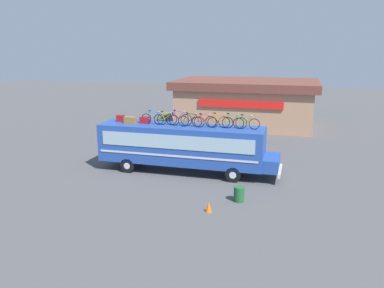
{
  "coord_description": "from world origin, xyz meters",
  "views": [
    {
      "loc": [
        7.15,
        -22.9,
        7.83
      ],
      "look_at": [
        0.73,
        0.0,
        1.9
      ],
      "focal_mm": 36.13,
      "sensor_mm": 36.0,
      "label": 1
    }
  ],
  "objects_px": {
    "rooftop_bicycle_2": "(166,119)",
    "traffic_cone": "(209,207)",
    "bus": "(183,145)",
    "rooftop_bicycle_4": "(191,121)",
    "rooftop_bicycle_6": "(219,122)",
    "luggage_bag_2": "(130,120)",
    "luggage_bag_3": "(145,120)",
    "luggage_bag_1": "(120,118)",
    "rooftop_bicycle_7": "(233,122)",
    "rooftop_bicycle_3": "(179,119)",
    "rooftop_bicycle_1": "(154,118)",
    "rooftop_bicycle_5": "(205,121)",
    "trash_bin": "(239,194)",
    "rooftop_bicycle_8": "(246,123)"
  },
  "relations": [
    {
      "from": "rooftop_bicycle_2",
      "to": "traffic_cone",
      "type": "xyz_separation_m",
      "value": [
        4.14,
        -5.68,
        -3.16
      ]
    },
    {
      "from": "rooftop_bicycle_8",
      "to": "traffic_cone",
      "type": "xyz_separation_m",
      "value": [
        -0.94,
        -5.81,
        -3.16
      ]
    },
    {
      "from": "rooftop_bicycle_1",
      "to": "rooftop_bicycle_3",
      "type": "height_order",
      "value": "rooftop_bicycle_3"
    },
    {
      "from": "rooftop_bicycle_2",
      "to": "rooftop_bicycle_3",
      "type": "xyz_separation_m",
      "value": [
        0.79,
        0.15,
        0.04
      ]
    },
    {
      "from": "luggage_bag_1",
      "to": "rooftop_bicycle_7",
      "type": "relative_size",
      "value": 0.27
    },
    {
      "from": "traffic_cone",
      "to": "rooftop_bicycle_6",
      "type": "bearing_deg",
      "value": 97.15
    },
    {
      "from": "luggage_bag_1",
      "to": "rooftop_bicycle_3",
      "type": "height_order",
      "value": "rooftop_bicycle_3"
    },
    {
      "from": "rooftop_bicycle_1",
      "to": "rooftop_bicycle_5",
      "type": "xyz_separation_m",
      "value": [
        3.37,
        -0.07,
        -0.01
      ]
    },
    {
      "from": "rooftop_bicycle_5",
      "to": "rooftop_bicycle_6",
      "type": "bearing_deg",
      "value": 5.62
    },
    {
      "from": "luggage_bag_2",
      "to": "rooftop_bicycle_2",
      "type": "relative_size",
      "value": 0.44
    },
    {
      "from": "rooftop_bicycle_8",
      "to": "trash_bin",
      "type": "bearing_deg",
      "value": -86.0
    },
    {
      "from": "rooftop_bicycle_6",
      "to": "bus",
      "type": "bearing_deg",
      "value": -179.8
    },
    {
      "from": "rooftop_bicycle_7",
      "to": "rooftop_bicycle_8",
      "type": "height_order",
      "value": "rooftop_bicycle_7"
    },
    {
      "from": "luggage_bag_1",
      "to": "rooftop_bicycle_5",
      "type": "distance_m",
      "value": 5.88
    },
    {
      "from": "bus",
      "to": "rooftop_bicycle_6",
      "type": "relative_size",
      "value": 6.68
    },
    {
      "from": "luggage_bag_3",
      "to": "rooftop_bicycle_8",
      "type": "bearing_deg",
      "value": -1.54
    },
    {
      "from": "rooftop_bicycle_2",
      "to": "trash_bin",
      "type": "distance_m",
      "value": 7.3
    },
    {
      "from": "rooftop_bicycle_1",
      "to": "luggage_bag_1",
      "type": "bearing_deg",
      "value": 174.05
    },
    {
      "from": "rooftop_bicycle_5",
      "to": "traffic_cone",
      "type": "height_order",
      "value": "rooftop_bicycle_5"
    },
    {
      "from": "luggage_bag_3",
      "to": "rooftop_bicycle_4",
      "type": "bearing_deg",
      "value": -8.0
    },
    {
      "from": "luggage_bag_3",
      "to": "rooftop_bicycle_7",
      "type": "xyz_separation_m",
      "value": [
        5.81,
        -0.19,
        0.19
      ]
    },
    {
      "from": "luggage_bag_3",
      "to": "rooftop_bicycle_2",
      "type": "distance_m",
      "value": 1.61
    },
    {
      "from": "rooftop_bicycle_1",
      "to": "rooftop_bicycle_4",
      "type": "distance_m",
      "value": 2.55
    },
    {
      "from": "luggage_bag_1",
      "to": "luggage_bag_2",
      "type": "relative_size",
      "value": 0.65
    },
    {
      "from": "rooftop_bicycle_6",
      "to": "luggage_bag_2",
      "type": "bearing_deg",
      "value": -178.15
    },
    {
      "from": "rooftop_bicycle_7",
      "to": "trash_bin",
      "type": "bearing_deg",
      "value": -74.49
    },
    {
      "from": "trash_bin",
      "to": "rooftop_bicycle_8",
      "type": "bearing_deg",
      "value": 94.0
    },
    {
      "from": "rooftop_bicycle_3",
      "to": "trash_bin",
      "type": "relative_size",
      "value": 2.16
    },
    {
      "from": "luggage_bag_1",
      "to": "trash_bin",
      "type": "relative_size",
      "value": 0.6
    },
    {
      "from": "rooftop_bicycle_5",
      "to": "rooftop_bicycle_4",
      "type": "bearing_deg",
      "value": -170.48
    },
    {
      "from": "rooftop_bicycle_1",
      "to": "traffic_cone",
      "type": "xyz_separation_m",
      "value": [
        4.99,
        -5.73,
        -3.16
      ]
    },
    {
      "from": "luggage_bag_2",
      "to": "trash_bin",
      "type": "distance_m",
      "value": 9.15
    },
    {
      "from": "rooftop_bicycle_2",
      "to": "rooftop_bicycle_8",
      "type": "xyz_separation_m",
      "value": [
        5.08,
        0.13,
        0.0
      ]
    },
    {
      "from": "rooftop_bicycle_6",
      "to": "rooftop_bicycle_3",
      "type": "bearing_deg",
      "value": 178.4
    },
    {
      "from": "trash_bin",
      "to": "luggage_bag_2",
      "type": "bearing_deg",
      "value": 153.96
    },
    {
      "from": "luggage_bag_1",
      "to": "rooftop_bicycle_7",
      "type": "xyz_separation_m",
      "value": [
        7.59,
        -0.2,
        0.17
      ]
    },
    {
      "from": "rooftop_bicycle_5",
      "to": "rooftop_bicycle_3",
      "type": "bearing_deg",
      "value": 174.64
    },
    {
      "from": "traffic_cone",
      "to": "rooftop_bicycle_3",
      "type": "bearing_deg",
      "value": 119.93
    },
    {
      "from": "bus",
      "to": "rooftop_bicycle_3",
      "type": "xyz_separation_m",
      "value": [
        -0.33,
        0.08,
        1.64
      ]
    },
    {
      "from": "bus",
      "to": "traffic_cone",
      "type": "bearing_deg",
      "value": -62.22
    },
    {
      "from": "luggage_bag_2",
      "to": "rooftop_bicycle_5",
      "type": "height_order",
      "value": "rooftop_bicycle_5"
    },
    {
      "from": "rooftop_bicycle_1",
      "to": "luggage_bag_3",
      "type": "bearing_deg",
      "value": 160.7
    },
    {
      "from": "bus",
      "to": "rooftop_bicycle_4",
      "type": "relative_size",
      "value": 6.85
    },
    {
      "from": "rooftop_bicycle_3",
      "to": "rooftop_bicycle_2",
      "type": "bearing_deg",
      "value": -169.37
    },
    {
      "from": "rooftop_bicycle_2",
      "to": "rooftop_bicycle_7",
      "type": "bearing_deg",
      "value": 1.55
    },
    {
      "from": "luggage_bag_1",
      "to": "traffic_cone",
      "type": "relative_size",
      "value": 0.92
    },
    {
      "from": "rooftop_bicycle_5",
      "to": "luggage_bag_2",
      "type": "bearing_deg",
      "value": -178.84
    },
    {
      "from": "traffic_cone",
      "to": "luggage_bag_2",
      "type": "bearing_deg",
      "value": 139.82
    },
    {
      "from": "rooftop_bicycle_8",
      "to": "rooftop_bicycle_1",
      "type": "bearing_deg",
      "value": -179.29
    },
    {
      "from": "rooftop_bicycle_5",
      "to": "trash_bin",
      "type": "relative_size",
      "value": 2.05
    }
  ]
}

